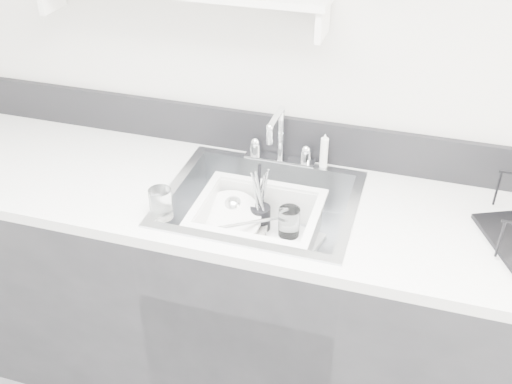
% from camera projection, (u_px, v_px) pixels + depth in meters
% --- Properties ---
extents(room_shell, '(3.50, 3.00, 2.60)m').
position_uv_depth(room_shell, '(115.00, 77.00, 0.93)').
color(room_shell, silver).
rests_on(room_shell, ground).
extents(counter_run, '(3.20, 0.62, 0.92)m').
position_uv_depth(counter_run, '(260.00, 299.00, 2.26)').
color(counter_run, black).
rests_on(counter_run, ground).
extents(backsplash, '(3.20, 0.02, 0.16)m').
position_uv_depth(backsplash, '(284.00, 137.00, 2.19)').
color(backsplash, black).
rests_on(backsplash, counter_run).
extents(sink, '(0.64, 0.52, 0.20)m').
position_uv_depth(sink, '(260.00, 220.00, 2.05)').
color(sink, silver).
rests_on(sink, counter_run).
extents(faucet, '(0.26, 0.18, 0.23)m').
position_uv_depth(faucet, '(280.00, 148.00, 2.16)').
color(faucet, silver).
rests_on(faucet, counter_run).
extents(side_sprayer, '(0.03, 0.03, 0.14)m').
position_uv_depth(side_sprayer, '(324.00, 151.00, 2.12)').
color(side_sprayer, white).
rests_on(side_sprayer, counter_run).
extents(wash_tub, '(0.48, 0.42, 0.16)m').
position_uv_depth(wash_tub, '(257.00, 226.00, 2.02)').
color(wash_tub, white).
rests_on(wash_tub, sink).
extents(plate_stack, '(0.28, 0.27, 0.11)m').
position_uv_depth(plate_stack, '(231.00, 226.00, 2.08)').
color(plate_stack, white).
rests_on(plate_stack, wash_tub).
extents(utensil_cup, '(0.07, 0.07, 0.24)m').
position_uv_depth(utensil_cup, '(260.00, 215.00, 2.09)').
color(utensil_cup, black).
rests_on(utensil_cup, wash_tub).
extents(ladle, '(0.30, 0.28, 0.09)m').
position_uv_depth(ladle, '(245.00, 223.00, 2.07)').
color(ladle, silver).
rests_on(ladle, wash_tub).
extents(tumbler_in_tub, '(0.09, 0.09, 0.11)m').
position_uv_depth(tumbler_in_tub, '(289.00, 222.00, 2.06)').
color(tumbler_in_tub, white).
rests_on(tumbler_in_tub, wash_tub).
extents(tumbler_counter, '(0.08, 0.08, 0.10)m').
position_uv_depth(tumbler_counter, '(161.00, 204.00, 1.89)').
color(tumbler_counter, white).
rests_on(tumbler_counter, counter_run).
extents(bowl_small, '(0.12, 0.12, 0.03)m').
position_uv_depth(bowl_small, '(277.00, 252.00, 1.98)').
color(bowl_small, white).
rests_on(bowl_small, wash_tub).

